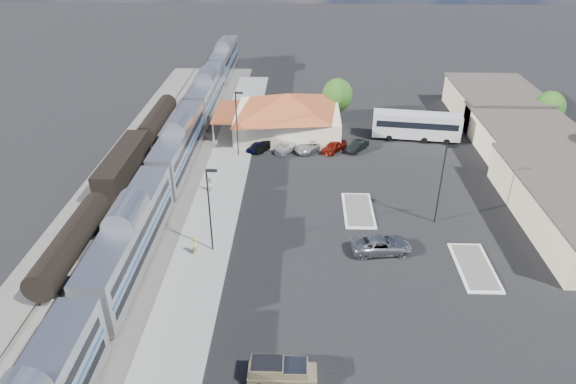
{
  "coord_description": "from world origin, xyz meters",
  "views": [
    {
      "loc": [
        -2.37,
        -47.04,
        29.73
      ],
      "look_at": [
        -3.81,
        1.07,
        2.8
      ],
      "focal_mm": 32.0,
      "sensor_mm": 36.0,
      "label": 1
    }
  ],
  "objects_px": {
    "station_depot": "(288,114)",
    "coach_bus": "(416,125)",
    "pickup_truck": "(282,372)",
    "suv": "(381,245)"
  },
  "relations": [
    {
      "from": "pickup_truck",
      "to": "suv",
      "type": "distance_m",
      "value": 18.29
    },
    {
      "from": "station_depot",
      "to": "suv",
      "type": "xyz_separation_m",
      "value": [
        10.09,
        -29.68,
        -2.31
      ]
    },
    {
      "from": "pickup_truck",
      "to": "suv",
      "type": "xyz_separation_m",
      "value": [
        9.06,
        15.89,
        0.02
      ]
    },
    {
      "from": "pickup_truck",
      "to": "coach_bus",
      "type": "xyz_separation_m",
      "value": [
        17.53,
        43.87,
        1.48
      ]
    },
    {
      "from": "suv",
      "to": "coach_bus",
      "type": "bearing_deg",
      "value": -23.67
    },
    {
      "from": "station_depot",
      "to": "coach_bus",
      "type": "xyz_separation_m",
      "value": [
        18.56,
        -1.69,
        -0.85
      ]
    },
    {
      "from": "pickup_truck",
      "to": "coach_bus",
      "type": "height_order",
      "value": "coach_bus"
    },
    {
      "from": "station_depot",
      "to": "coach_bus",
      "type": "bearing_deg",
      "value": -5.22
    },
    {
      "from": "pickup_truck",
      "to": "coach_bus",
      "type": "distance_m",
      "value": 47.27
    },
    {
      "from": "pickup_truck",
      "to": "coach_bus",
      "type": "relative_size",
      "value": 0.39
    }
  ]
}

